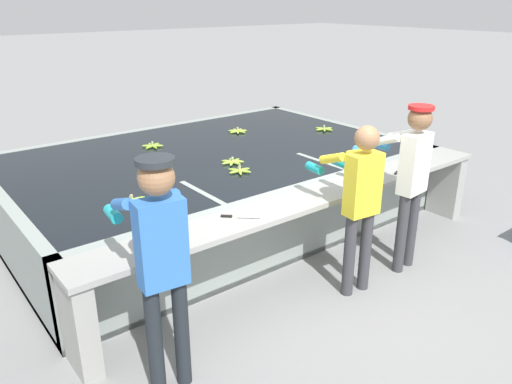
{
  "coord_description": "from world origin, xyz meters",
  "views": [
    {
      "loc": [
        -3.26,
        -3.01,
        2.65
      ],
      "look_at": [
        0.0,
        1.15,
        0.59
      ],
      "focal_mm": 35.0,
      "sensor_mm": 36.0,
      "label": 1
    }
  ],
  "objects_px": {
    "knife_0": "(398,171)",
    "worker_2": "(411,172)",
    "banana_bunch_floating_3": "(324,129)",
    "knife_1": "(234,216)",
    "banana_bunch_ledge_0": "(420,158)",
    "banana_bunch_floating_1": "(232,162)",
    "banana_bunch_floating_5": "(240,171)",
    "worker_1": "(359,196)",
    "banana_bunch_floating_0": "(153,146)",
    "banana_bunch_floating_4": "(238,131)",
    "worker_0": "(160,254)",
    "banana_bunch_floating_2": "(132,200)"
  },
  "relations": [
    {
      "from": "banana_bunch_ledge_0",
      "to": "worker_0",
      "type": "bearing_deg",
      "value": -170.97
    },
    {
      "from": "banana_bunch_ledge_0",
      "to": "banana_bunch_floating_3",
      "type": "bearing_deg",
      "value": 86.21
    },
    {
      "from": "worker_0",
      "to": "banana_bunch_floating_2",
      "type": "relative_size",
      "value": 6.31
    },
    {
      "from": "knife_0",
      "to": "knife_1",
      "type": "xyz_separation_m",
      "value": [
        -2.17,
        0.12,
        0.0
      ]
    },
    {
      "from": "worker_1",
      "to": "knife_1",
      "type": "bearing_deg",
      "value": 151.39
    },
    {
      "from": "knife_1",
      "to": "knife_0",
      "type": "bearing_deg",
      "value": -3.09
    },
    {
      "from": "banana_bunch_floating_0",
      "to": "banana_bunch_floating_4",
      "type": "xyz_separation_m",
      "value": [
        1.32,
        -0.06,
        -0.0
      ]
    },
    {
      "from": "knife_1",
      "to": "banana_bunch_ledge_0",
      "type": "bearing_deg",
      "value": 0.15
    },
    {
      "from": "worker_1",
      "to": "banana_bunch_floating_1",
      "type": "xyz_separation_m",
      "value": [
        -0.12,
        1.83,
        -0.12
      ]
    },
    {
      "from": "worker_1",
      "to": "banana_bunch_floating_4",
      "type": "bearing_deg",
      "value": 75.11
    },
    {
      "from": "banana_bunch_floating_1",
      "to": "knife_1",
      "type": "bearing_deg",
      "value": -124.91
    },
    {
      "from": "worker_0",
      "to": "banana_bunch_floating_4",
      "type": "xyz_separation_m",
      "value": [
        2.82,
        3.01,
        -0.21
      ]
    },
    {
      "from": "banana_bunch_floating_2",
      "to": "banana_bunch_ledge_0",
      "type": "distance_m",
      "value": 3.43
    },
    {
      "from": "banana_bunch_floating_2",
      "to": "banana_bunch_floating_5",
      "type": "height_order",
      "value": "same"
    },
    {
      "from": "banana_bunch_floating_1",
      "to": "banana_bunch_ledge_0",
      "type": "xyz_separation_m",
      "value": [
        1.86,
        -1.27,
        0.0
      ]
    },
    {
      "from": "worker_2",
      "to": "banana_bunch_ledge_0",
      "type": "distance_m",
      "value": 1.17
    },
    {
      "from": "banana_bunch_floating_2",
      "to": "knife_0",
      "type": "xyz_separation_m",
      "value": [
        2.72,
        -1.01,
        -0.01
      ]
    },
    {
      "from": "worker_0",
      "to": "banana_bunch_floating_0",
      "type": "bearing_deg",
      "value": 64.03
    },
    {
      "from": "knife_0",
      "to": "worker_1",
      "type": "bearing_deg",
      "value": -159.61
    },
    {
      "from": "worker_0",
      "to": "worker_2",
      "type": "xyz_separation_m",
      "value": [
        2.77,
        0.03,
        -0.02
      ]
    },
    {
      "from": "worker_0",
      "to": "knife_0",
      "type": "distance_m",
      "value": 3.24
    },
    {
      "from": "worker_2",
      "to": "knife_1",
      "type": "xyz_separation_m",
      "value": [
        -1.74,
        0.56,
        -0.19
      ]
    },
    {
      "from": "banana_bunch_floating_1",
      "to": "banana_bunch_floating_3",
      "type": "relative_size",
      "value": 0.99
    },
    {
      "from": "knife_0",
      "to": "banana_bunch_floating_0",
      "type": "bearing_deg",
      "value": 123.26
    },
    {
      "from": "banana_bunch_floating_0",
      "to": "banana_bunch_floating_1",
      "type": "bearing_deg",
      "value": -70.62
    },
    {
      "from": "banana_bunch_floating_5",
      "to": "knife_0",
      "type": "xyz_separation_m",
      "value": [
        1.4,
        -1.09,
        -0.01
      ]
    },
    {
      "from": "banana_bunch_floating_0",
      "to": "banana_bunch_ledge_0",
      "type": "relative_size",
      "value": 1.02
    },
    {
      "from": "banana_bunch_floating_4",
      "to": "banana_bunch_ledge_0",
      "type": "bearing_deg",
      "value": -68.28
    },
    {
      "from": "worker_0",
      "to": "knife_1",
      "type": "xyz_separation_m",
      "value": [
        1.02,
        0.59,
        -0.22
      ]
    },
    {
      "from": "worker_0",
      "to": "worker_1",
      "type": "xyz_separation_m",
      "value": [
        2.03,
        0.04,
        -0.09
      ]
    },
    {
      "from": "banana_bunch_floating_3",
      "to": "knife_0",
      "type": "height_order",
      "value": "banana_bunch_floating_3"
    },
    {
      "from": "worker_1",
      "to": "banana_bunch_floating_0",
      "type": "xyz_separation_m",
      "value": [
        -0.54,
        3.02,
        -0.12
      ]
    },
    {
      "from": "banana_bunch_floating_1",
      "to": "banana_bunch_floating_5",
      "type": "bearing_deg",
      "value": -111.64
    },
    {
      "from": "knife_0",
      "to": "worker_2",
      "type": "bearing_deg",
      "value": -134.0
    },
    {
      "from": "knife_0",
      "to": "banana_bunch_floating_3",
      "type": "bearing_deg",
      "value": 69.29
    },
    {
      "from": "worker_2",
      "to": "banana_bunch_floating_3",
      "type": "bearing_deg",
      "value": 63.83
    },
    {
      "from": "banana_bunch_floating_1",
      "to": "banana_bunch_floating_5",
      "type": "height_order",
      "value": "same"
    },
    {
      "from": "worker_0",
      "to": "banana_bunch_floating_4",
      "type": "bearing_deg",
      "value": 46.86
    },
    {
      "from": "banana_bunch_floating_3",
      "to": "knife_1",
      "type": "xyz_separation_m",
      "value": [
        -2.87,
        -1.73,
        -0.01
      ]
    },
    {
      "from": "banana_bunch_floating_0",
      "to": "banana_bunch_floating_4",
      "type": "relative_size",
      "value": 1.01
    },
    {
      "from": "banana_bunch_floating_3",
      "to": "knife_0",
      "type": "bearing_deg",
      "value": -110.71
    },
    {
      "from": "worker_2",
      "to": "banana_bunch_floating_2",
      "type": "height_order",
      "value": "worker_2"
    },
    {
      "from": "banana_bunch_floating_1",
      "to": "banana_bunch_floating_4",
      "type": "xyz_separation_m",
      "value": [
        0.9,
        1.14,
        0.0
      ]
    },
    {
      "from": "worker_2",
      "to": "banana_bunch_floating_0",
      "type": "distance_m",
      "value": 3.29
    },
    {
      "from": "worker_0",
      "to": "banana_bunch_floating_3",
      "type": "xyz_separation_m",
      "value": [
        3.89,
        2.33,
        -0.21
      ]
    },
    {
      "from": "worker_1",
      "to": "banana_bunch_floating_0",
      "type": "relative_size",
      "value": 5.81
    },
    {
      "from": "worker_2",
      "to": "banana_bunch_floating_3",
      "type": "xyz_separation_m",
      "value": [
        1.13,
        2.29,
        -0.19
      ]
    },
    {
      "from": "banana_bunch_floating_0",
      "to": "worker_0",
      "type": "bearing_deg",
      "value": -115.97
    },
    {
      "from": "banana_bunch_floating_0",
      "to": "banana_bunch_floating_4",
      "type": "distance_m",
      "value": 1.33
    },
    {
      "from": "worker_1",
      "to": "banana_bunch_floating_0",
      "type": "bearing_deg",
      "value": 100.07
    }
  ]
}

